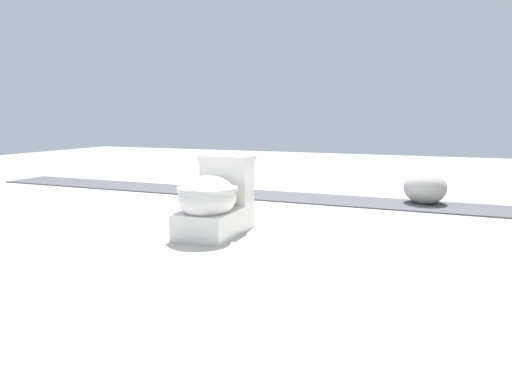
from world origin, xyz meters
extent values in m
plane|color=#A8A59E|center=(0.00, 0.00, 0.00)|extent=(14.00, 14.00, 0.00)
cube|color=#4C4C51|center=(-1.36, 0.50, 0.01)|extent=(0.56, 8.00, 0.01)
cube|color=white|center=(0.22, -0.04, 0.09)|extent=(0.61, 0.36, 0.17)
ellipsoid|color=white|center=(0.32, -0.04, 0.26)|extent=(0.45, 0.38, 0.28)
cylinder|color=white|center=(0.32, -0.04, 0.32)|extent=(0.41, 0.41, 0.03)
cube|color=white|center=(0.02, -0.05, 0.32)|extent=(0.19, 0.35, 0.30)
cube|color=white|center=(0.02, -0.05, 0.49)|extent=(0.22, 0.37, 0.04)
cylinder|color=silver|center=(0.01, 0.03, 0.51)|extent=(0.02, 0.02, 0.01)
ellipsoid|color=#B7B2AD|center=(-1.51, 1.15, 0.15)|extent=(0.53, 0.51, 0.30)
camera|label=1|loc=(3.10, 1.48, 0.78)|focal=35.00mm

